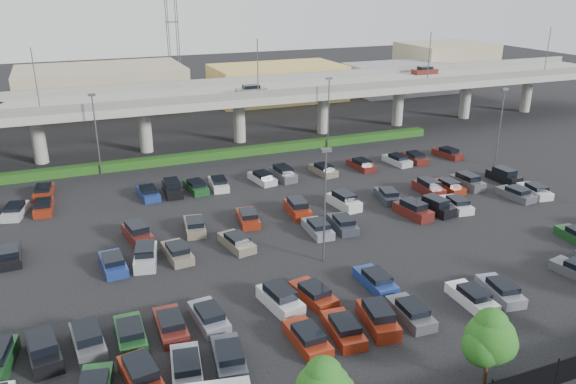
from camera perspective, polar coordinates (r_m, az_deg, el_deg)
The scene contains 8 objects.
ground at distance 56.41m, azimuth 0.09°, elevation -3.50°, with size 280.00×280.00×0.00m, color black.
overpass at distance 83.47m, azimuth -8.52°, elevation 9.33°, with size 150.00×13.00×15.80m.
hedge at distance 78.49m, azimuth -6.86°, elevation 3.84°, with size 66.00×1.60×1.10m, color #163E12.
tree_row at distance 35.18m, azimuth 18.41°, elevation -14.41°, with size 65.07×3.66×5.94m.
parked_cars at distance 52.40m, azimuth 1.37°, elevation -4.74°, with size 62.89×41.64×1.67m.
light_poles at distance 54.61m, azimuth -4.72°, elevation 2.62°, with size 66.90×48.38×10.30m.
distant_buildings at distance 115.60m, azimuth -5.97°, elevation 10.96°, with size 138.00×24.00×9.00m.
comm_tower at distance 124.07m, azimuth -11.74°, elevation 16.84°, with size 2.40×2.40×30.00m.
Camera 1 is at (-19.51, -47.59, 23.15)m, focal length 35.00 mm.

